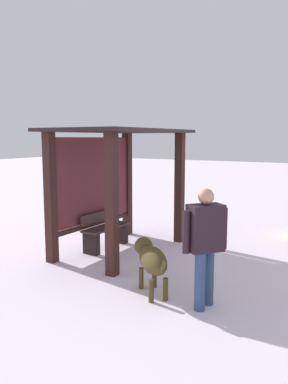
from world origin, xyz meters
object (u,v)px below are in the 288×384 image
Objects in this scene: dog at (151,259)px; bench_left_inside at (105,232)px; bus_shelter at (111,167)px; person_walking at (205,239)px.

bench_left_inside is at bearing 52.40° from dog.
bench_left_inside is (0.00, 0.15, -1.31)m from bus_shelter.
bus_shelter is 3.16× the size of dog.
person_walking is 1.72× the size of dog.
bus_shelter is at bearing -90.00° from bench_left_inside.
bus_shelter reaches higher than dog.
bench_left_inside is at bearing 90.00° from bus_shelter.
bus_shelter reaches higher than bench_left_inside.
dog is (-1.49, -1.94, 0.16)m from bench_left_inside.
bench_left_inside is 2.45m from dog.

